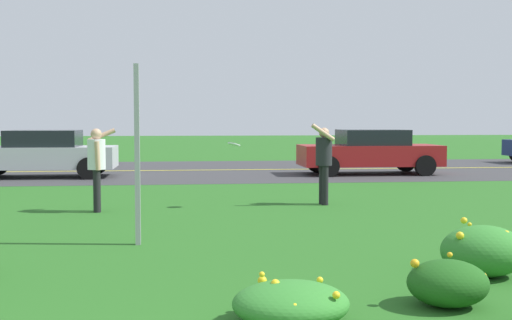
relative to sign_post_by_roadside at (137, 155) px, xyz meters
name	(u,v)px	position (x,y,z in m)	size (l,w,h in m)	color
ground_plane	(190,211)	(0.76, 3.20, -1.27)	(120.00, 120.00, 0.00)	#26601E
highway_strip	(187,170)	(0.76, 13.31, -1.27)	(120.00, 9.83, 0.01)	#38383A
highway_center_stripe	(187,170)	(0.76, 13.31, -1.26)	(120.00, 0.16, 0.00)	yellow
daylily_clump_front_right	(483,251)	(4.00, -2.30, -0.98)	(0.97, 0.88, 0.62)	#337F2D
daylily_clump_near_camera	(291,303)	(1.56, -3.74, -1.09)	(1.02, 0.90, 0.41)	#337F2D
daylily_clump_front_left	(448,283)	(3.12, -3.37, -1.05)	(0.77, 0.69, 0.47)	#1E5619
sign_post_by_roadside	(137,155)	(0.00, 0.00, 0.00)	(0.07, 0.10, 2.55)	#93969B
person_thrower_white_shirt	(97,162)	(-1.01, 3.38, -0.31)	(0.54, 0.53, 1.61)	silver
person_catcher_dark_shirt	(324,158)	(3.54, 3.91, -0.31)	(0.51, 0.53, 1.70)	#232328
frisbee_white	(234,144)	(1.65, 3.67, 0.00)	(0.27, 0.26, 0.12)	white
car_red_center_left	(370,151)	(6.68, 11.09, -0.53)	(4.50, 2.00, 1.45)	maroon
car_silver_center_right	(42,153)	(-3.69, 11.09, -0.53)	(4.50, 2.00, 1.45)	#B7BABF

